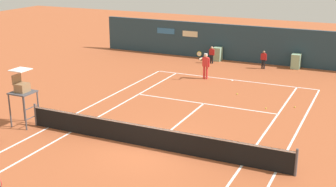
{
  "coord_description": "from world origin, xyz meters",
  "views": [
    {
      "loc": [
        8.18,
        -15.6,
        7.82
      ],
      "look_at": [
        -1.44,
        4.91,
        0.8
      ],
      "focal_mm": 48.85,
      "sensor_mm": 36.0,
      "label": 1
    }
  ],
  "objects_px": {
    "ball_kid_centre_post": "(212,54)",
    "tennis_ball_mid_court": "(295,107)",
    "tennis_ball_by_sideline": "(266,108)",
    "umpire_chair": "(22,90)",
    "player_on_baseline": "(205,64)",
    "ball_kid_left_post": "(264,58)",
    "tennis_ball_near_service_line": "(237,94)"
  },
  "relations": [
    {
      "from": "ball_kid_left_post",
      "to": "tennis_ball_near_service_line",
      "type": "distance_m",
      "value": 6.66
    },
    {
      "from": "tennis_ball_mid_court",
      "to": "tennis_ball_by_sideline",
      "type": "bearing_deg",
      "value": -147.4
    },
    {
      "from": "tennis_ball_by_sideline",
      "to": "tennis_ball_mid_court",
      "type": "height_order",
      "value": "same"
    },
    {
      "from": "player_on_baseline",
      "to": "ball_kid_left_post",
      "type": "xyz_separation_m",
      "value": [
        2.73,
        4.25,
        -0.26
      ]
    },
    {
      "from": "player_on_baseline",
      "to": "ball_kid_left_post",
      "type": "relative_size",
      "value": 1.47
    },
    {
      "from": "player_on_baseline",
      "to": "tennis_ball_near_service_line",
      "type": "xyz_separation_m",
      "value": [
        2.87,
        -2.37,
        -0.97
      ]
    },
    {
      "from": "umpire_chair",
      "to": "tennis_ball_by_sideline",
      "type": "relative_size",
      "value": 40.05
    },
    {
      "from": "tennis_ball_by_sideline",
      "to": "tennis_ball_mid_court",
      "type": "distance_m",
      "value": 1.58
    },
    {
      "from": "player_on_baseline",
      "to": "ball_kid_centre_post",
      "type": "bearing_deg",
      "value": -74.45
    },
    {
      "from": "ball_kid_centre_post",
      "to": "ball_kid_left_post",
      "type": "bearing_deg",
      "value": -179.94
    },
    {
      "from": "player_on_baseline",
      "to": "tennis_ball_by_sideline",
      "type": "relative_size",
      "value": 27.7
    },
    {
      "from": "umpire_chair",
      "to": "tennis_ball_near_service_line",
      "type": "distance_m",
      "value": 11.9
    },
    {
      "from": "ball_kid_centre_post",
      "to": "tennis_ball_near_service_line",
      "type": "relative_size",
      "value": 18.57
    },
    {
      "from": "ball_kid_centre_post",
      "to": "tennis_ball_mid_court",
      "type": "xyz_separation_m",
      "value": [
        7.39,
        -7.58,
        -0.69
      ]
    },
    {
      "from": "tennis_ball_mid_court",
      "to": "ball_kid_left_post",
      "type": "bearing_deg",
      "value": 115.19
    },
    {
      "from": "player_on_baseline",
      "to": "tennis_ball_mid_court",
      "type": "distance_m",
      "value": 7.19
    },
    {
      "from": "umpire_chair",
      "to": "ball_kid_centre_post",
      "type": "bearing_deg",
      "value": 166.76
    },
    {
      "from": "tennis_ball_near_service_line",
      "to": "tennis_ball_mid_court",
      "type": "relative_size",
      "value": 1.0
    },
    {
      "from": "player_on_baseline",
      "to": "tennis_ball_near_service_line",
      "type": "relative_size",
      "value": 27.7
    },
    {
      "from": "tennis_ball_mid_court",
      "to": "ball_kid_centre_post",
      "type": "bearing_deg",
      "value": 134.28
    },
    {
      "from": "umpire_chair",
      "to": "ball_kid_centre_post",
      "type": "height_order",
      "value": "umpire_chair"
    },
    {
      "from": "umpire_chair",
      "to": "tennis_ball_mid_court",
      "type": "xyz_separation_m",
      "value": [
        11.06,
        8.0,
        -1.73
      ]
    },
    {
      "from": "umpire_chair",
      "to": "ball_kid_centre_post",
      "type": "relative_size",
      "value": 2.16
    },
    {
      "from": "umpire_chair",
      "to": "tennis_ball_by_sideline",
      "type": "height_order",
      "value": "umpire_chair"
    },
    {
      "from": "player_on_baseline",
      "to": "tennis_ball_mid_court",
      "type": "relative_size",
      "value": 27.7
    },
    {
      "from": "tennis_ball_by_sideline",
      "to": "tennis_ball_mid_court",
      "type": "relative_size",
      "value": 1.0
    },
    {
      "from": "umpire_chair",
      "to": "tennis_ball_mid_court",
      "type": "relative_size",
      "value": 40.05
    },
    {
      "from": "ball_kid_centre_post",
      "to": "tennis_ball_near_service_line",
      "type": "bearing_deg",
      "value": 120.99
    },
    {
      "from": "tennis_ball_near_service_line",
      "to": "tennis_ball_mid_court",
      "type": "bearing_deg",
      "value": -15.71
    },
    {
      "from": "umpire_chair",
      "to": "ball_kid_left_post",
      "type": "bearing_deg",
      "value": 154.32
    },
    {
      "from": "tennis_ball_by_sideline",
      "to": "ball_kid_centre_post",
      "type": "bearing_deg",
      "value": 125.72
    },
    {
      "from": "umpire_chair",
      "to": "player_on_baseline",
      "type": "height_order",
      "value": "umpire_chair"
    }
  ]
}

